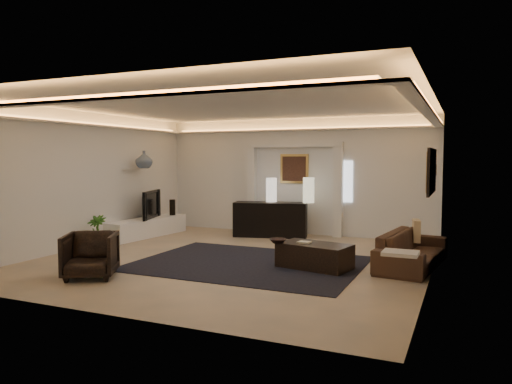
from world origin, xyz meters
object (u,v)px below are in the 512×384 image
at_px(console, 270,220).
at_px(sofa, 412,250).
at_px(coffee_table, 315,257).
at_px(armchair, 90,255).

height_order(console, sofa, console).
height_order(console, coffee_table, console).
bearing_deg(coffee_table, armchair, -133.75).
xyz_separation_m(sofa, armchair, (-4.64, -2.85, 0.06)).
relative_size(sofa, armchair, 2.64).
bearing_deg(console, armchair, -115.99).
bearing_deg(armchair, console, 47.66).
xyz_separation_m(console, armchair, (-1.12, -4.93, -0.04)).
xyz_separation_m(console, coffee_table, (1.98, -2.85, -0.20)).
xyz_separation_m(sofa, coffee_table, (-1.54, -0.76, -0.10)).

